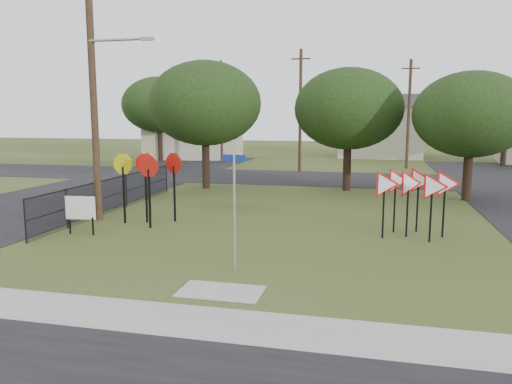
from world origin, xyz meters
TOP-DOWN VIEW (x-y plane):
  - ground at (0.00, 0.00)m, footprint 140.00×140.00m
  - sidewalk at (0.00, -4.20)m, footprint 30.00×1.60m
  - planting_strip at (0.00, -5.40)m, footprint 30.00×0.80m
  - street_left at (-12.00, 10.00)m, footprint 8.00×50.00m
  - street_far at (0.00, 20.00)m, footprint 60.00×8.00m
  - curb_pad at (0.00, -2.40)m, footprint 2.00×1.20m
  - street_name_sign at (-0.10, -0.80)m, footprint 0.65×0.12m
  - stop_sign_cluster at (-5.10, 4.52)m, footprint 2.60×2.24m
  - yield_sign_cluster at (4.83, 4.48)m, footprint 3.06×1.75m
  - info_board at (-6.55, 2.06)m, footprint 1.09×0.16m
  - utility_pole_main at (-7.24, 4.50)m, footprint 3.55×0.33m
  - far_pole_a at (-2.00, 24.00)m, footprint 1.40×0.24m
  - far_pole_b at (6.00, 28.00)m, footprint 1.40×0.24m
  - far_pole_c at (-10.00, 30.00)m, footprint 1.40×0.24m
  - fence_run at (-7.60, 6.25)m, footprint 0.05×11.55m
  - house_left at (-14.00, 34.00)m, footprint 10.58×8.88m
  - house_mid at (4.00, 40.00)m, footprint 8.40×8.40m
  - tree_near_left at (-6.00, 14.00)m, footprint 6.40×6.40m
  - tree_near_mid at (2.00, 15.00)m, footprint 6.00×6.00m
  - tree_near_right at (8.00, 13.00)m, footprint 5.60×5.60m
  - tree_far_left at (-16.00, 30.00)m, footprint 6.80×6.80m
  - tree_far_right at (14.00, 32.00)m, footprint 6.00×6.00m

SIDE VIEW (x-z plane):
  - ground at x=0.00m, z-range 0.00..0.00m
  - planting_strip at x=0.00m, z-range 0.00..0.02m
  - sidewalk at x=0.00m, z-range 0.00..0.02m
  - street_left at x=-12.00m, z-range 0.00..0.02m
  - street_far at x=0.00m, z-range 0.00..0.02m
  - curb_pad at x=0.00m, z-range 0.00..0.02m
  - fence_run at x=-7.60m, z-range 0.03..1.53m
  - info_board at x=-6.55m, z-range 0.23..1.60m
  - yield_sign_cluster at x=4.83m, z-range 0.56..2.96m
  - street_name_sign at x=-0.10m, z-range 0.22..3.39m
  - stop_sign_cluster at x=-5.10m, z-range 0.64..3.39m
  - house_mid at x=4.00m, z-range 0.05..6.25m
  - house_left at x=-14.00m, z-range 0.05..7.25m
  - tree_near_right at x=8.00m, z-range 1.06..7.39m
  - far_pole_b at x=6.00m, z-range 0.10..8.60m
  - tree_near_mid at x=2.00m, z-range 1.14..7.94m
  - tree_far_right at x=14.00m, z-range 1.14..7.94m
  - far_pole_a at x=-2.00m, z-range 0.10..9.10m
  - far_pole_c at x=-10.00m, z-range 0.10..9.10m
  - tree_near_left at x=-6.00m, z-range 1.22..8.49m
  - tree_far_left at x=-16.00m, z-range 1.31..9.04m
  - utility_pole_main at x=-7.24m, z-range 0.21..10.21m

